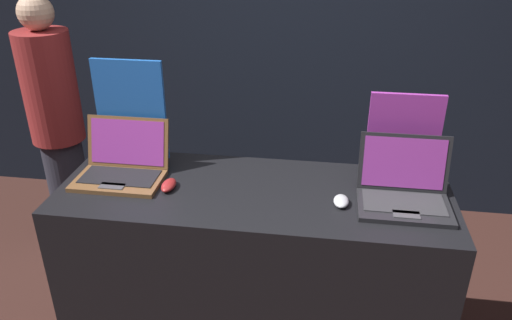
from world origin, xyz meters
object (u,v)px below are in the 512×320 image
laptop_front (122,165)px  mouse_back (341,201)px  mouse_front (169,185)px  laptop_back (404,189)px  person_bystander (58,129)px  promo_stand_back (403,141)px  promo_stand_front (131,114)px

laptop_front → mouse_back: bearing=-5.9°
mouse_front → mouse_back: size_ratio=1.15×
laptop_back → person_bystander: size_ratio=0.23×
laptop_front → mouse_front: bearing=-18.0°
laptop_back → promo_stand_back: (-0.00, 0.20, 0.14)m
promo_stand_front → promo_stand_back: promo_stand_front is taller
promo_stand_front → mouse_back: size_ratio=4.92×
mouse_front → promo_stand_back: size_ratio=0.29×
promo_stand_front → person_bystander: bearing=142.8°
mouse_front → person_bystander: size_ratio=0.07×
laptop_back → promo_stand_back: promo_stand_back is taller
laptop_front → promo_stand_front: promo_stand_front is taller
laptop_back → mouse_back: size_ratio=3.68×
laptop_front → mouse_front: size_ratio=3.31×
laptop_front → laptop_back: 1.26m
laptop_back → laptop_front: bearing=177.8°
promo_stand_front → person_bystander: (-0.73, 0.56, -0.35)m
laptop_back → person_bystander: 2.14m
mouse_front → mouse_back: bearing=-1.9°
mouse_back → person_bystander: bearing=154.4°
mouse_front → laptop_front: bearing=162.0°
mouse_front → laptop_back: 1.02m
promo_stand_front → person_bystander: person_bystander is taller
laptop_back → mouse_back: 0.27m
laptop_back → mouse_back: bearing=-167.6°
promo_stand_front → laptop_back: bearing=-9.9°
mouse_front → mouse_back: mouse_front is taller
laptop_back → promo_stand_back: 0.24m
mouse_front → promo_stand_back: 1.06m
laptop_front → mouse_back: 1.01m
person_bystander → laptop_front: bearing=-44.8°
promo_stand_front → mouse_front: bearing=-45.9°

